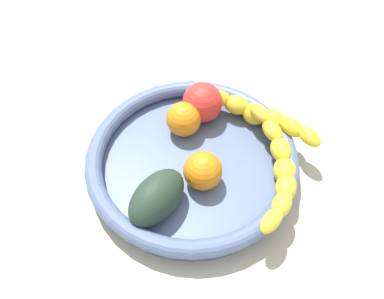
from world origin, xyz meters
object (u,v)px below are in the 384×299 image
at_px(orange_front, 184,119).
at_px(tomato_red, 202,102).
at_px(fruit_bowl, 192,160).
at_px(avocado_dark, 157,198).
at_px(banana_draped_right, 279,167).
at_px(banana_draped_left, 254,113).
at_px(orange_mid_left, 201,171).

relative_size(orange_front, tomato_red, 0.85).
height_order(fruit_bowl, avocado_dark, avocado_dark).
bearing_deg(orange_front, banana_draped_right, 123.65).
bearing_deg(banana_draped_left, fruit_bowl, 14.79).
bearing_deg(fruit_bowl, tomato_red, -123.11).
relative_size(fruit_bowl, orange_mid_left, 5.69).
height_order(banana_draped_right, tomato_red, tomato_red).
height_order(orange_front, orange_mid_left, same).
relative_size(orange_front, orange_mid_left, 0.98).
distance_m(fruit_bowl, tomato_red, 0.10).
xyz_separation_m(banana_draped_left, orange_mid_left, (0.12, 0.07, 0.00)).
bearing_deg(tomato_red, avocado_dark, 46.73).
height_order(orange_mid_left, tomato_red, tomato_red).
relative_size(banana_draped_right, tomato_red, 3.21).
bearing_deg(orange_mid_left, tomato_red, -114.78).
height_order(fruit_bowl, orange_mid_left, orange_mid_left).
distance_m(fruit_bowl, orange_mid_left, 0.05).
relative_size(fruit_bowl, orange_front, 5.78).
bearing_deg(orange_front, orange_mid_left, 81.56).
bearing_deg(banana_draped_right, tomato_red, -71.68).
bearing_deg(orange_mid_left, banana_draped_left, -150.10).
bearing_deg(orange_front, fruit_bowl, 78.95).
xyz_separation_m(banana_draped_left, tomato_red, (0.07, -0.05, 0.01)).
relative_size(fruit_bowl, banana_draped_left, 1.67).
relative_size(banana_draped_left, orange_mid_left, 3.41).
relative_size(banana_draped_left, avocado_dark, 2.00).
xyz_separation_m(fruit_bowl, orange_front, (-0.01, -0.06, 0.02)).
bearing_deg(tomato_red, banana_draped_left, 144.99).
xyz_separation_m(banana_draped_right, orange_mid_left, (0.10, -0.03, 0.00)).
bearing_deg(orange_mid_left, avocado_dark, 12.34).
distance_m(orange_mid_left, tomato_red, 0.13).
xyz_separation_m(banana_draped_right, tomato_red, (0.05, -0.15, 0.01)).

